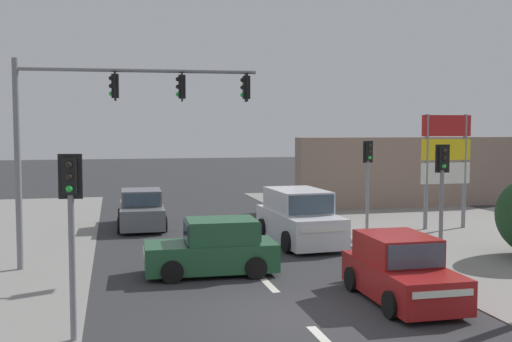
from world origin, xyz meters
name	(u,v)px	position (x,y,z in m)	size (l,w,h in m)	color
ground_plane	(299,315)	(0.00, 0.00, 0.00)	(140.00, 140.00, 0.00)	#303033
lane_dash_mid	(265,281)	(0.00, 3.00, 0.00)	(0.20, 2.40, 0.01)	silver
lane_dash_far	(229,245)	(0.00, 8.00, 0.00)	(0.20, 2.40, 0.01)	silver
traffic_signal_mast	(104,117)	(-4.11, 5.63, 4.35)	(6.88, 0.77, 6.00)	slate
pedestal_signal_right_kerb	(442,183)	(5.69, 3.86, 2.42)	(0.44, 0.29, 3.56)	slate
pedestal_signal_left_kerb	(71,215)	(-4.64, -0.57, 2.42)	(0.44, 0.30, 3.56)	slate
pedestal_signal_far_median	(368,171)	(5.71, 9.26, 2.42)	(0.44, 0.31, 3.56)	slate
shopping_plaza_sign	(446,155)	(9.08, 9.32, 2.98)	(2.10, 0.16, 4.60)	slate
shopfront_wall_far	(409,172)	(11.00, 16.00, 1.80)	(12.00, 1.00, 3.60)	gray
suv_oncoming_mid	(299,218)	(2.45, 7.77, 0.88)	(2.21, 4.61, 1.90)	silver
hatchback_kerbside_parked	(400,271)	(2.64, 0.48, 0.70)	(1.82, 3.66, 1.53)	maroon
sedan_oncoming_near	(141,210)	(-2.78, 12.49, 0.70)	(1.95, 4.27, 1.56)	slate
hatchback_crossing_left	(214,249)	(-1.19, 4.06, 0.70)	(3.69, 1.87, 1.53)	#235633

